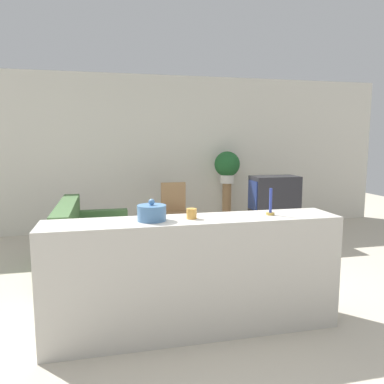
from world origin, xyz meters
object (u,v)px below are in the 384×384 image
wooden_chair (175,209)px  decorative_bowl (152,213)px  potted_plant (227,165)px  couch (92,246)px  television (274,194)px

wooden_chair → decorative_bowl: (-0.70, -2.84, 0.51)m
potted_plant → wooden_chair: bearing=-153.0°
wooden_chair → decorative_bowl: 2.97m
couch → decorative_bowl: decorative_bowl is taller
couch → television: size_ratio=2.32×
wooden_chair → decorative_bowl: size_ratio=4.06×
decorative_bowl → potted_plant: bearing=62.7°
television → potted_plant: size_ratio=1.29×
couch → wooden_chair: (1.23, 1.09, 0.21)m
potted_plant → television: bearing=-65.6°
couch → potted_plant: (2.26, 1.61, 0.85)m
decorative_bowl → couch: bearing=106.7°
television → decorative_bowl: bearing=-132.3°
television → couch: bearing=-166.7°
potted_plant → decorative_bowl: (-1.74, -3.37, -0.12)m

